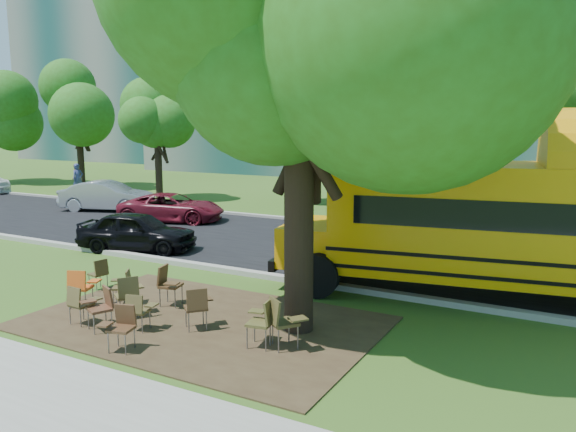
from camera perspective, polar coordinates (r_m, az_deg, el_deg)
The scene contains 28 objects.
ground at distance 12.67m, azimuth -11.04°, elevation -9.19°, with size 160.00×160.00×0.00m, color #35571B.
dirt_patch at distance 11.70m, azimuth -8.79°, elevation -10.63°, with size 7.00×4.50×0.03m, color #382819.
asphalt_road at distance 18.39m, azimuth 3.01°, elevation -3.14°, with size 80.00×8.00×0.04m, color black.
kerb_near at distance 14.97m, azimuth -3.68°, elevation -5.86°, with size 80.00×0.25×0.14m, color gray.
kerb_far at distance 22.07m, azimuth 7.63°, elevation -0.97°, with size 80.00×0.25×0.14m, color gray.
building_main at distance 48.37m, azimuth 9.82°, elevation 17.55°, with size 38.00×16.00×22.00m, color slate.
building_left at distance 67.45m, azimuth -14.64°, elevation 14.17°, with size 26.00×14.00×20.00m, color slate.
bg_tree_0 at distance 29.72m, azimuth -13.21°, elevation 10.23°, with size 5.20×5.20×7.18m.
bg_tree_1 at distance 36.85m, azimuth -20.62°, elevation 10.94°, with size 6.00×6.00×8.40m.
bg_tree_2 at distance 28.24m, azimuth 1.85°, elevation 9.79°, with size 4.80×4.80×6.62m.
main_tree at distance 10.63m, azimuth 1.18°, elevation 19.91°, with size 7.20×7.20×9.55m.
chair_0 at distance 13.04m, azimuth -20.31°, elevation -6.55°, with size 0.61×0.69×0.89m.
chair_1 at distance 12.00m, azimuth -20.38°, elevation -8.14°, with size 0.55×0.48×0.82m.
chair_2 at distance 12.12m, azimuth -15.90°, elevation -7.44°, with size 0.61×0.77×0.91m.
chair_3 at distance 11.59m, azimuth -18.43°, elevation -8.47°, with size 0.71×0.56×0.87m.
chair_4 at distance 11.32m, azimuth -14.97°, elevation -9.05°, with size 0.53×0.56×0.77m.
chair_5 at distance 10.50m, azimuth -16.61°, elevation -10.40°, with size 0.57×0.61×0.83m.
chair_6 at distance 10.20m, azimuth -2.53°, elevation -10.31°, with size 0.62×0.61×0.91m.
chair_7 at distance 10.08m, azimuth -0.66°, elevation -10.35°, with size 0.82×0.65×0.96m.
chair_8 at distance 14.36m, azimuth -18.59°, elevation -5.32°, with size 0.45×0.56×0.77m.
chair_9 at distance 13.06m, azimuth -16.35°, elevation -6.59°, with size 0.67×0.53×0.80m.
chair_10 at distance 12.67m, azimuth -12.11°, elevation -6.54°, with size 0.66×0.63×0.92m.
chair_11 at distance 11.14m, azimuth -9.18°, elevation -8.83°, with size 0.59×0.75×0.87m.
black_car at distance 18.37m, azimuth -15.08°, elevation -1.51°, with size 1.49×3.72×1.27m, color black.
bg_car_silver at distance 27.10m, azimuth -17.88°, elevation 1.92°, with size 1.48×4.24×1.40m, color #959499.
bg_car_red at distance 23.51m, azimuth -11.70°, elevation 0.84°, with size 1.96×4.26×1.18m, color maroon.
pedestrian_a at distance 34.16m, azimuth -20.56°, elevation 3.54°, with size 0.64×0.42×1.77m, color navy.
pedestrian_b at distance 35.36m, azimuth -20.68°, elevation 3.62°, with size 0.80×0.63×1.66m, color brown.
Camera 1 is at (7.76, -9.19, 3.99)m, focal length 35.00 mm.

